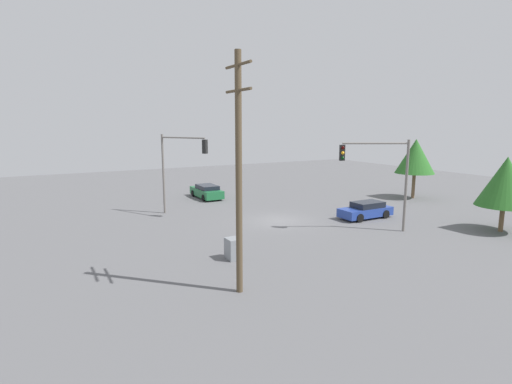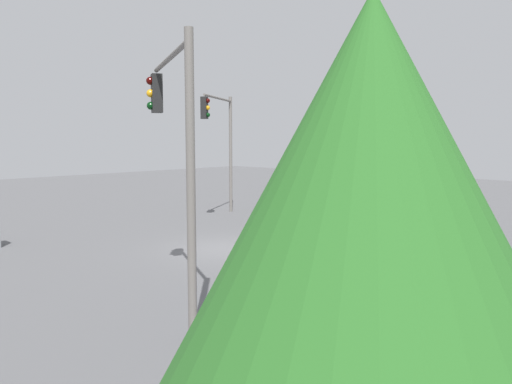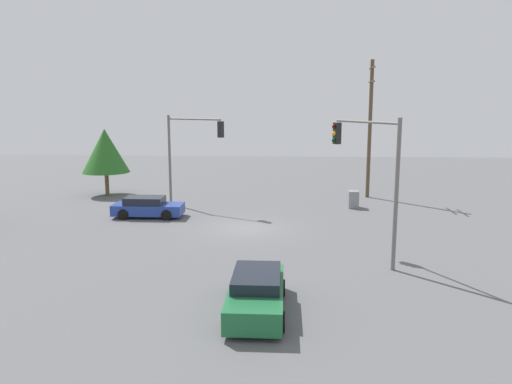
% 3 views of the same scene
% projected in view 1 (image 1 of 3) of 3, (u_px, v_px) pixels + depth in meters
% --- Properties ---
extents(ground_plane, '(80.00, 80.00, 0.00)m').
position_uv_depth(ground_plane, '(279.00, 221.00, 30.64)').
color(ground_plane, '#5B5B5E').
extents(sedan_blue, '(1.87, 4.36, 1.30)m').
position_uv_depth(sedan_blue, '(366.00, 210.00, 31.37)').
color(sedan_blue, '#233D93').
rests_on(sedan_blue, ground_plane).
extents(sedan_green, '(4.69, 1.97, 1.34)m').
position_uv_depth(sedan_green, '(207.00, 191.00, 39.86)').
color(sedan_green, '#1E6638').
rests_on(sedan_green, ground_plane).
extents(traffic_signal_main, '(2.39, 4.22, 6.30)m').
position_uv_depth(traffic_signal_main, '(380.00, 169.00, 26.85)').
color(traffic_signal_main, slate).
rests_on(traffic_signal_main, ground_plane).
extents(traffic_signal_cross, '(4.16, 2.51, 6.52)m').
position_uv_depth(traffic_signal_cross, '(179.00, 160.00, 31.58)').
color(traffic_signal_cross, slate).
rests_on(traffic_signal_cross, ground_plane).
extents(utility_pole_tall, '(2.20, 0.28, 10.28)m').
position_uv_depth(utility_pole_tall, '(239.00, 170.00, 16.76)').
color(utility_pole_tall, brown).
rests_on(utility_pole_tall, ground_plane).
extents(electrical_cabinet, '(0.88, 0.68, 1.17)m').
position_uv_depth(electrical_cabinet, '(233.00, 249.00, 21.81)').
color(electrical_cabinet, gray).
rests_on(electrical_cabinet, ground_plane).
extents(tree_right, '(3.77, 3.77, 5.89)m').
position_uv_depth(tree_right, '(415.00, 156.00, 39.27)').
color(tree_right, brown).
rests_on(tree_right, ground_plane).
extents(tree_corner, '(3.63, 3.63, 5.18)m').
position_uv_depth(tree_corner, '(506.00, 182.00, 26.96)').
color(tree_corner, brown).
rests_on(tree_corner, ground_plane).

